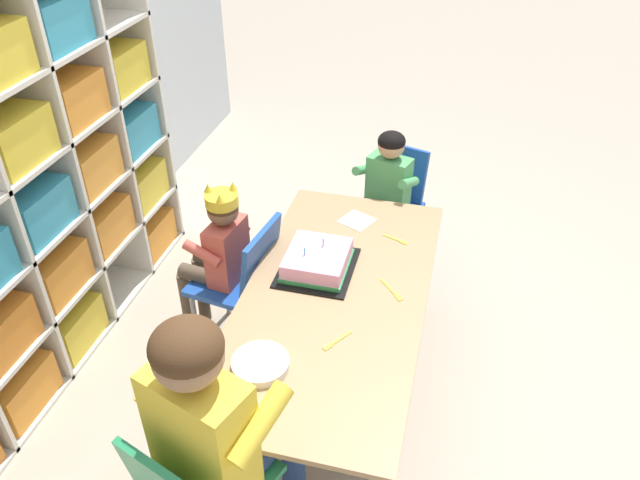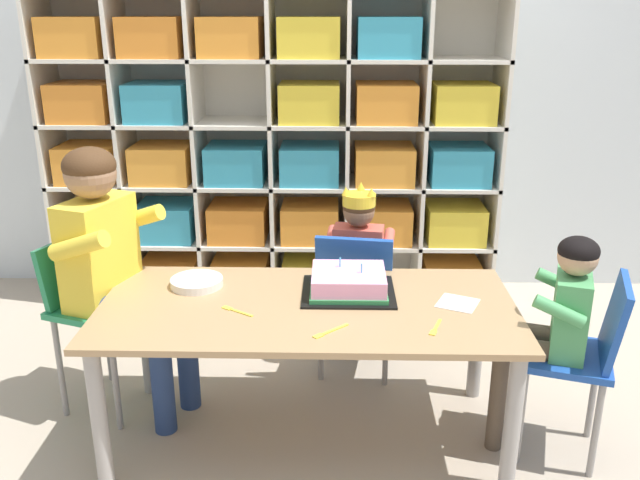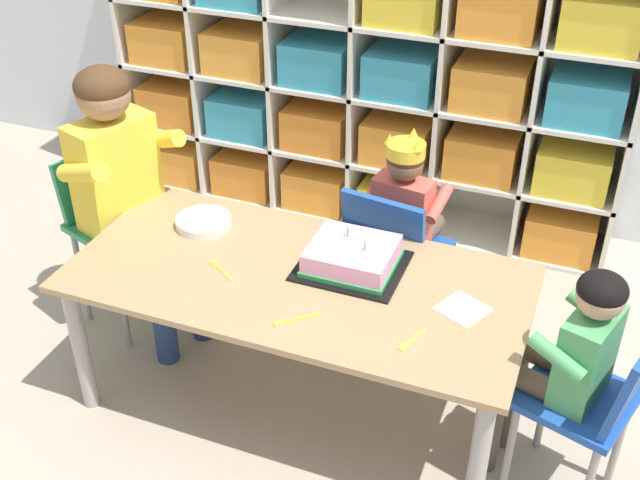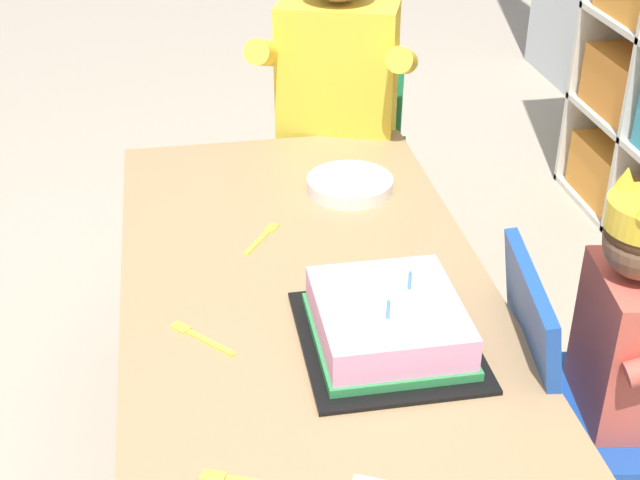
% 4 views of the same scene
% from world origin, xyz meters
% --- Properties ---
extents(ground, '(16.00, 16.00, 0.00)m').
position_xyz_m(ground, '(0.00, 0.00, 0.00)').
color(ground, tan).
extents(activity_table, '(1.48, 0.71, 0.54)m').
position_xyz_m(activity_table, '(0.00, 0.00, 0.47)').
color(activity_table, '#A37F56').
rests_on(activity_table, ground).
extents(classroom_chair_blue, '(0.38, 0.39, 0.67)m').
position_xyz_m(classroom_chair_blue, '(0.19, 0.46, 0.40)').
color(classroom_chair_blue, '#1E4CA8').
rests_on(classroom_chair_blue, ground).
extents(child_with_crown, '(0.32, 0.32, 0.84)m').
position_xyz_m(child_with_crown, '(0.20, 0.57, 0.53)').
color(child_with_crown, '#D15647').
rests_on(child_with_crown, ground).
extents(adult_helper_seated, '(0.48, 0.46, 1.06)m').
position_xyz_m(adult_helper_seated, '(-0.74, 0.18, 0.66)').
color(adult_helper_seated, yellow).
rests_on(adult_helper_seated, ground).
extents(classroom_chair_guest_side, '(0.40, 0.38, 0.68)m').
position_xyz_m(classroom_chair_guest_side, '(0.96, -0.08, 0.41)').
color(classroom_chair_guest_side, '#1E4CA8').
rests_on(classroom_chair_guest_side, ground).
extents(guest_at_table_side, '(0.34, 0.33, 0.82)m').
position_xyz_m(guest_at_table_side, '(0.86, -0.05, 0.53)').
color(guest_at_table_side, '#4C9E5B').
rests_on(guest_at_table_side, ground).
extents(birthday_cake_on_tray, '(0.34, 0.30, 0.12)m').
position_xyz_m(birthday_cake_on_tray, '(0.15, 0.11, 0.58)').
color(birthday_cake_on_tray, black).
rests_on(birthday_cake_on_tray, activity_table).
extents(paper_plate_stack, '(0.20, 0.20, 0.03)m').
position_xyz_m(paper_plate_stack, '(-0.43, 0.16, 0.56)').
color(paper_plate_stack, white).
rests_on(paper_plate_stack, activity_table).
extents(paper_napkin_square, '(0.18, 0.18, 0.00)m').
position_xyz_m(paper_napkin_square, '(0.53, 0.02, 0.54)').
color(paper_napkin_square, white).
rests_on(paper_napkin_square, activity_table).
extents(fork_near_cake_tray, '(0.12, 0.09, 0.00)m').
position_xyz_m(fork_near_cake_tray, '(-0.25, -0.06, 0.54)').
color(fork_near_cake_tray, yellow).
rests_on(fork_near_cake_tray, activity_table).
extents(fork_near_child_seat, '(0.06, 0.12, 0.00)m').
position_xyz_m(fork_near_child_seat, '(0.43, -0.18, 0.54)').
color(fork_near_child_seat, yellow).
rests_on(fork_near_child_seat, activity_table).
extents(fork_scattered_mid_table, '(0.12, 0.11, 0.00)m').
position_xyz_m(fork_scattered_mid_table, '(0.08, -0.21, 0.54)').
color(fork_scattered_mid_table, yellow).
rests_on(fork_scattered_mid_table, activity_table).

